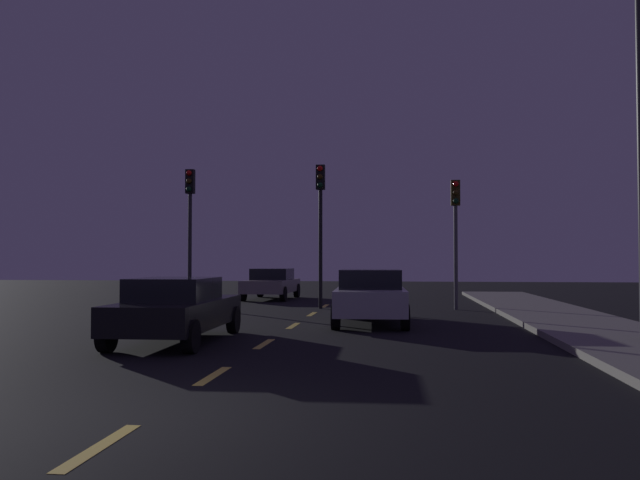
# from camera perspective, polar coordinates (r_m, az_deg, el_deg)

# --- Properties ---
(ground_plane) EXTENTS (80.00, 80.00, 0.00)m
(ground_plane) POSITION_cam_1_polar(r_m,az_deg,el_deg) (14.50, -4.38, -8.70)
(ground_plane) COLOR black
(sidewalk_curb_right) EXTENTS (3.00, 40.00, 0.15)m
(sidewalk_curb_right) POSITION_cam_1_polar(r_m,az_deg,el_deg) (14.98, 25.36, -8.03)
(sidewalk_curb_right) COLOR gray
(sidewalk_curb_right) RESTS_ON ground_plane
(lane_stripe_nearest) EXTENTS (0.16, 1.60, 0.01)m
(lane_stripe_nearest) POSITION_cam_1_polar(r_m,az_deg,el_deg) (6.78, -18.60, -16.63)
(lane_stripe_nearest) COLOR #EACC4C
(lane_stripe_nearest) RESTS_ON ground_plane
(lane_stripe_second) EXTENTS (0.16, 1.60, 0.01)m
(lane_stripe_second) POSITION_cam_1_polar(r_m,az_deg,el_deg) (10.27, -9.26, -11.55)
(lane_stripe_second) COLOR #EACC4C
(lane_stripe_second) RESTS_ON ground_plane
(lane_stripe_third) EXTENTS (0.16, 1.60, 0.01)m
(lane_stripe_third) POSITION_cam_1_polar(r_m,az_deg,el_deg) (13.92, -4.87, -8.98)
(lane_stripe_third) COLOR #EACC4C
(lane_stripe_third) RESTS_ON ground_plane
(lane_stripe_fourth) EXTENTS (0.16, 1.60, 0.01)m
(lane_stripe_fourth) POSITION_cam_1_polar(r_m,az_deg,el_deg) (17.63, -2.34, -7.45)
(lane_stripe_fourth) COLOR #EACC4C
(lane_stripe_fourth) RESTS_ON ground_plane
(lane_stripe_fifth) EXTENTS (0.16, 1.60, 0.01)m
(lane_stripe_fifth) POSITION_cam_1_polar(r_m,az_deg,el_deg) (21.38, -0.70, -6.45)
(lane_stripe_fifth) COLOR #EACC4C
(lane_stripe_fifth) RESTS_ON ground_plane
(lane_stripe_sixth) EXTENTS (0.16, 1.60, 0.01)m
(lane_stripe_sixth) POSITION_cam_1_polar(r_m,az_deg,el_deg) (25.14, 0.44, -5.75)
(lane_stripe_sixth) COLOR #EACC4C
(lane_stripe_sixth) RESTS_ON ground_plane
(traffic_signal_left) EXTENTS (0.32, 0.38, 5.13)m
(traffic_signal_left) POSITION_cam_1_polar(r_m,az_deg,el_deg) (24.87, -11.24, 2.49)
(traffic_signal_left) COLOR #2D2D30
(traffic_signal_left) RESTS_ON ground_plane
(traffic_signal_center) EXTENTS (0.32, 0.38, 5.22)m
(traffic_signal_center) POSITION_cam_1_polar(r_m,az_deg,el_deg) (23.81, 0.04, 2.78)
(traffic_signal_center) COLOR black
(traffic_signal_center) RESTS_ON ground_plane
(traffic_signal_right) EXTENTS (0.32, 0.38, 4.59)m
(traffic_signal_right) POSITION_cam_1_polar(r_m,az_deg,el_deg) (23.70, 11.70, 1.86)
(traffic_signal_right) COLOR #4C4C51
(traffic_signal_right) RESTS_ON ground_plane
(car_stopped_ahead) EXTENTS (2.12, 4.64, 1.50)m
(car_stopped_ahead) POSITION_cam_1_polar(r_m,az_deg,el_deg) (18.23, 4.41, -4.86)
(car_stopped_ahead) COLOR silver
(car_stopped_ahead) RESTS_ON ground_plane
(car_adjacent_lane) EXTENTS (1.95, 4.64, 1.38)m
(car_adjacent_lane) POSITION_cam_1_polar(r_m,az_deg,el_deg) (14.47, -12.34, -5.83)
(car_adjacent_lane) COLOR black
(car_adjacent_lane) RESTS_ON ground_plane
(car_oncoming_far) EXTENTS (2.09, 4.29, 1.37)m
(car_oncoming_far) POSITION_cam_1_polar(r_m,az_deg,el_deg) (29.64, -4.24, -3.77)
(car_oncoming_far) COLOR gray
(car_oncoming_far) RESTS_ON ground_plane
(street_lamp_right) EXTENTS (1.64, 0.36, 7.61)m
(street_lamp_right) POSITION_cam_1_polar(r_m,az_deg,el_deg) (15.21, 25.34, 8.91)
(street_lamp_right) COLOR #2D2D30
(street_lamp_right) RESTS_ON ground_plane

